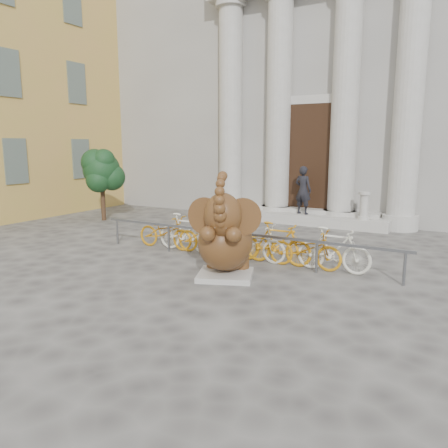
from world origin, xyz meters
The scene contains 8 objects.
ground centered at (0.00, 0.00, 0.00)m, with size 80.00×80.00×0.00m, color #474442.
classical_building centered at (0.00, 14.93, 5.98)m, with size 22.00×10.70×12.00m.
entrance_steps centered at (0.00, 9.40, 0.18)m, with size 6.00×1.20×0.36m, color #A8A59E.
elephant_statue centered at (0.76, 2.29, 0.82)m, with size 1.53×1.80×2.26m.
bike_rack centered at (0.30, 3.85, 0.50)m, with size 8.00×0.53×1.00m.
tree centered at (-6.65, 6.29, 1.83)m, with size 1.52×1.38×2.63m.
pedestrian centered at (0.03, 9.20, 1.20)m, with size 0.62×0.40×1.69m, color black.
balustrade_post centered at (2.16, 9.10, 0.78)m, with size 0.37×0.37×0.91m.
Camera 1 is at (5.09, -5.47, 2.79)m, focal length 35.00 mm.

